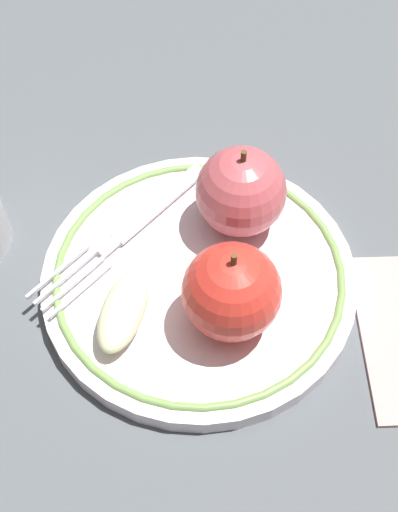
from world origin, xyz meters
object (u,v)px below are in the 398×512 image
(plate, at_px, (199,278))
(fork, at_px, (130,229))
(apple_slice_front, at_px, (123,310))
(apple_red_whole, at_px, (232,292))
(apple_second_whole, at_px, (241,192))

(plate, height_order, fork, fork)
(apple_slice_front, height_order, fork, apple_slice_front)
(fork, bearing_deg, apple_red_whole, 85.61)
(apple_red_whole, distance_m, apple_second_whole, 0.09)
(apple_red_whole, bearing_deg, fork, 110.04)
(apple_red_whole, bearing_deg, apple_second_whole, 59.75)
(apple_second_whole, bearing_deg, apple_slice_front, -157.75)
(plate, bearing_deg, apple_second_whole, 33.22)
(plate, distance_m, apple_slice_front, 0.07)
(apple_second_whole, xyz_separation_m, apple_slice_front, (-0.11, -0.04, -0.02))
(plate, xyz_separation_m, apple_second_whole, (0.05, 0.03, 0.04))
(apple_second_whole, height_order, apple_slice_front, apple_second_whole)
(apple_red_whole, height_order, apple_second_whole, same)
(apple_red_whole, relative_size, fork, 0.45)
(plate, bearing_deg, apple_red_whole, -84.76)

